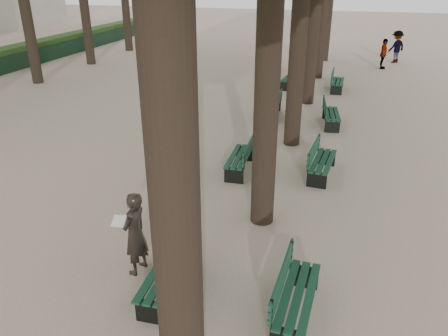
# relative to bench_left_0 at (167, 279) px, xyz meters

# --- Properties ---
(ground) EXTENTS (120.00, 120.00, 0.00)m
(ground) POSITION_rel_bench_left_0_xyz_m (-0.37, -0.15, -0.27)
(ground) COLOR tan
(ground) RESTS_ON ground
(bench_left_0) EXTENTS (0.64, 1.82, 0.92)m
(bench_left_0) POSITION_rel_bench_left_0_xyz_m (0.00, 0.00, 0.00)
(bench_left_0) COLOR black
(bench_left_0) RESTS_ON ground
(bench_left_1) EXTENTS (0.65, 1.82, 0.92)m
(bench_left_1) POSITION_rel_bench_left_0_xyz_m (-0.00, 5.30, 0.00)
(bench_left_1) COLOR black
(bench_left_1) RESTS_ON ground
(bench_left_2) EXTENTS (0.67, 1.83, 0.92)m
(bench_left_2) POSITION_rel_bench_left_0_xyz_m (-0.00, 10.56, 0.00)
(bench_left_2) COLOR black
(bench_left_2) RESTS_ON ground
(bench_left_3) EXTENTS (0.80, 1.86, 0.92)m
(bench_left_3) POSITION_rel_bench_left_0_xyz_m (-0.00, 15.37, 0.00)
(bench_left_3) COLOR black
(bench_left_3) RESTS_ON ground
(bench_right_0) EXTENTS (0.66, 1.83, 0.92)m
(bench_right_0) POSITION_rel_bench_left_0_xyz_m (2.27, -0.00, 0.00)
(bench_right_0) COLOR black
(bench_right_0) RESTS_ON ground
(bench_right_1) EXTENTS (0.73, 1.84, 0.92)m
(bench_right_1) POSITION_rel_bench_left_0_xyz_m (2.27, 5.61, 0.00)
(bench_right_1) COLOR black
(bench_right_1) RESTS_ON ground
(bench_right_2) EXTENTS (0.79, 1.86, 0.92)m
(bench_right_2) POSITION_rel_bench_left_0_xyz_m (2.27, 10.07, 0.00)
(bench_right_2) COLOR black
(bench_right_2) RESTS_ON ground
(bench_right_3) EXTENTS (0.59, 1.80, 0.92)m
(bench_right_3) POSITION_rel_bench_left_0_xyz_m (2.27, 15.30, 0.00)
(bench_right_3) COLOR black
(bench_right_3) RESTS_ON ground
(man_with_map) EXTENTS (0.65, 0.71, 1.65)m
(man_with_map) POSITION_rel_bench_left_0_xyz_m (-0.78, 0.40, 0.56)
(man_with_map) COLOR black
(man_with_map) RESTS_ON ground
(pedestrian_e) EXTENTS (1.65, 0.74, 1.74)m
(pedestrian_e) POSITION_rel_bench_left_0_xyz_m (-9.27, 22.07, 0.60)
(pedestrian_e) COLOR #262628
(pedestrian_e) RESTS_ON ground
(pedestrian_c) EXTENTS (0.38, 1.00, 1.68)m
(pedestrian_c) POSITION_rel_bench_left_0_xyz_m (4.53, 21.14, 0.57)
(pedestrian_c) COLOR #262628
(pedestrian_c) RESTS_ON ground
(pedestrian_b) EXTENTS (1.14, 1.12, 1.89)m
(pedestrian_b) POSITION_rel_bench_left_0_xyz_m (5.36, 23.31, 0.67)
(pedestrian_b) COLOR #262628
(pedestrian_b) RESTS_ON ground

